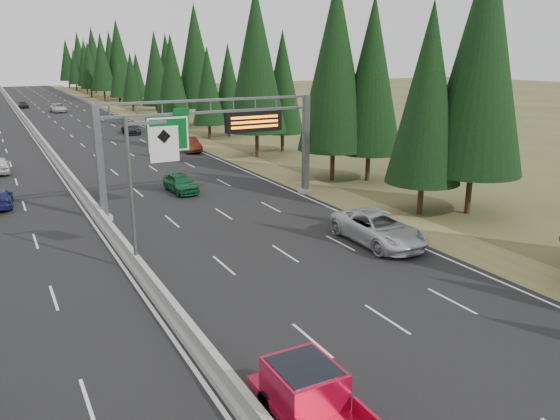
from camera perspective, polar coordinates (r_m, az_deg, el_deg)
The scene contains 13 objects.
road at distance 82.81m, azimuth -24.10°, elevation 7.07°, with size 32.00×260.00×0.08m, color black.
shoulder_right at distance 85.96m, azimuth -12.15°, elevation 8.37°, with size 3.60×260.00×0.06m, color olive.
median_barrier at distance 82.77m, azimuth -24.13°, elevation 7.33°, with size 0.70×260.00×0.85m.
sign_gantry at distance 40.07m, azimuth -6.23°, elevation 7.77°, with size 16.75×0.98×7.80m.
hov_sign_pole at distance 28.33m, azimuth -14.20°, elevation 2.81°, with size 2.80×0.50×8.00m.
tree_row_right at distance 83.41m, azimuth -8.90°, elevation 14.59°, with size 11.31×240.79×18.98m.
silver_minivan at distance 32.85m, azimuth 10.23°, elevation -1.88°, with size 3.08×6.67×1.85m, color silver.
red_pickup at distance 17.19m, azimuth 3.33°, elevation -18.98°, with size 2.05×5.73×1.87m.
car_ahead_green at distance 45.10m, azimuth -10.35°, elevation 2.80°, with size 1.81×4.50×1.53m, color #14572B.
car_ahead_dkred at distance 64.12m, azimuth -9.42°, elevation 6.78°, with size 1.70×4.89×1.61m, color #581D0C.
car_ahead_dkgrey at distance 80.44m, azimuth -15.32°, elevation 8.22°, with size 2.04×5.01×1.45m, color black.
car_ahead_white at distance 115.17m, azimuth -22.14°, elevation 9.86°, with size 2.64×5.72×1.59m, color silver.
car_ahead_far at distance 127.04m, azimuth -25.25°, elevation 9.94°, with size 1.62×4.03×1.37m, color black.
Camera 1 is at (-6.00, -1.87, 10.97)m, focal length 35.00 mm.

